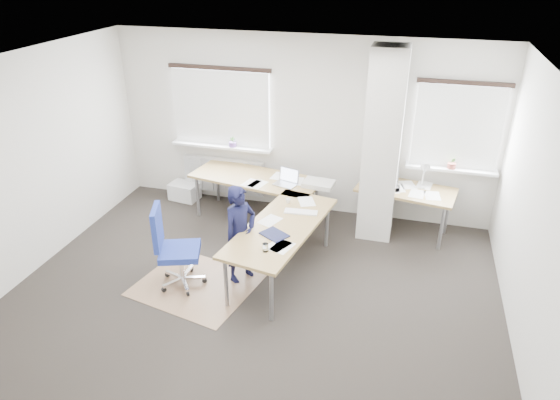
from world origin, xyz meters
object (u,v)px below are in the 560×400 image
(desk_side, at_px, (406,192))
(task_chair, at_px, (178,264))
(desk_main, at_px, (271,201))
(person, at_px, (240,234))

(desk_side, xyz_separation_m, task_chair, (-2.68, -2.11, -0.38))
(desk_main, distance_m, task_chair, 1.58)
(task_chair, distance_m, person, 0.88)
(desk_main, bearing_deg, person, -88.68)
(desk_main, height_order, task_chair, task_chair)
(desk_main, relative_size, person, 2.27)
(task_chair, xyz_separation_m, person, (0.73, 0.35, 0.35))
(desk_main, relative_size, task_chair, 2.68)
(task_chair, height_order, person, person)
(desk_main, xyz_separation_m, person, (-0.14, -0.91, -0.04))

